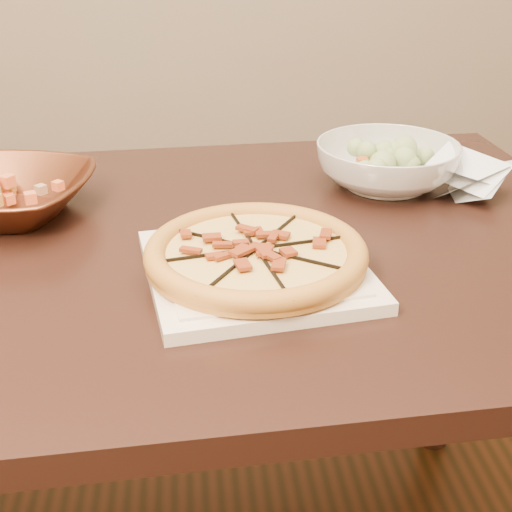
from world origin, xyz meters
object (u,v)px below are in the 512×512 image
object	(u,v)px
pizza	(256,253)
salad_bowl	(387,165)
dining_table	(171,301)
plate	(256,269)
bronze_bowl	(6,196)

from	to	relation	value
pizza	salad_bowl	bearing A→B (deg)	50.21
dining_table	pizza	bearing A→B (deg)	-45.96
plate	pizza	xyz separation A→B (m)	(-0.00, 0.00, 0.02)
pizza	plate	bearing A→B (deg)	-14.53
salad_bowl	bronze_bowl	bearing A→B (deg)	-174.04
salad_bowl	pizza	bearing A→B (deg)	-129.79
plate	bronze_bowl	xyz separation A→B (m)	(-0.37, 0.25, 0.02)
plate	bronze_bowl	bearing A→B (deg)	146.63
plate	pizza	world-z (taller)	pizza
pizza	salad_bowl	distance (m)	0.41
dining_table	salad_bowl	xyz separation A→B (m)	(0.38, 0.19, 0.14)
bronze_bowl	dining_table	bearing A→B (deg)	-25.62
pizza	bronze_bowl	world-z (taller)	bronze_bowl
bronze_bowl	salad_bowl	distance (m)	0.64
bronze_bowl	salad_bowl	size ratio (longest dim) A/B	1.08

